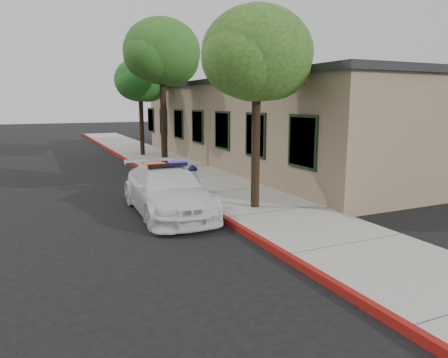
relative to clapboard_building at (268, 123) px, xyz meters
The scene contains 9 objects.
ground 11.42m from the clapboard_building, 126.62° to the right, with size 120.00×120.00×0.00m, color black.
sidewalk 8.13m from the clapboard_building, 130.31° to the right, with size 3.20×60.00×0.15m, color gray.
red_curb 9.18m from the clapboard_building, 137.85° to the right, with size 0.14×60.00×0.16m, color maroon.
clapboard_building is the anchor object (origin of this frame).
police_car 10.84m from the clapboard_building, 136.05° to the right, with size 2.05×4.76×1.49m.
fire_hydrant 8.57m from the clapboard_building, 138.13° to the right, with size 0.52×0.46×0.92m.
street_tree_near 10.15m from the clapboard_building, 122.69° to the right, with size 3.32×3.07×5.62m.
street_tree_mid 6.28m from the clapboard_building, behind, with size 3.76×3.64×6.90m.
street_tree_far 7.75m from the clapboard_building, 135.47° to the left, with size 3.05×2.92×5.51m.
Camera 1 is at (-4.42, -9.63, 3.14)m, focal length 33.19 mm.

